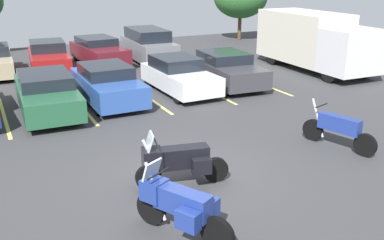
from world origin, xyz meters
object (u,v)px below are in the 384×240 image
object	(u,v)px
motorcycle_second	(179,205)
car_green	(46,93)
car_white	(179,75)
box_truck	(314,40)
car_blue	(107,84)
car_far_maroon	(99,51)
car_far_grey	(148,45)
car_far_red	(49,56)
motorcycle_third	(338,129)
car_charcoal	(226,69)
motorcycle_touring	(179,160)

from	to	relation	value
motorcycle_second	car_green	bearing A→B (deg)	96.12
car_white	box_truck	size ratio (longest dim) A/B	0.62
car_blue	car_white	world-z (taller)	car_white
car_white	car_far_maroon	bearing A→B (deg)	101.77
car_blue	box_truck	size ratio (longest dim) A/B	0.65
car_far_maroon	car_far_grey	world-z (taller)	car_far_grey
car_far_red	car_blue	bearing A→B (deg)	-81.04
car_far_maroon	car_blue	bearing A→B (deg)	-102.51
motorcycle_second	car_green	world-z (taller)	car_green
car_far_grey	motorcycle_second	bearing A→B (deg)	-109.18
motorcycle_third	box_truck	xyz separation A→B (m)	(6.45, 8.45, 0.94)
motorcycle_second	car_blue	distance (m)	9.57
car_white	car_far_maroon	world-z (taller)	car_white
motorcycle_second	car_blue	xyz separation A→B (m)	(1.35, 9.48, 0.05)
motorcycle_third	car_green	bearing A→B (deg)	133.78
car_blue	car_far_grey	distance (m)	7.93
car_green	motorcycle_third	bearing A→B (deg)	-46.22
car_charcoal	car_far_red	size ratio (longest dim) A/B	0.97
car_white	car_far_maroon	distance (m)	7.26
motorcycle_third	box_truck	world-z (taller)	box_truck
motorcycle_third	box_truck	size ratio (longest dim) A/B	0.32
motorcycle_touring	car_charcoal	xyz separation A→B (m)	(5.94, 7.85, 0.06)
car_blue	car_green	bearing A→B (deg)	-170.66
car_far_grey	motorcycle_touring	bearing A→B (deg)	-108.45
car_far_red	box_truck	bearing A→B (deg)	-26.31
car_blue	car_far_maroon	distance (m)	7.31
car_far_grey	box_truck	world-z (taller)	box_truck
motorcycle_second	car_far_maroon	xyz separation A→B (m)	(2.93, 16.62, 0.07)
car_far_red	box_truck	distance (m)	13.50
car_white	car_far_red	bearing A→B (deg)	121.21
motorcycle_touring	car_far_maroon	bearing A→B (deg)	81.96
car_far_maroon	car_far_red	bearing A→B (deg)	-174.44
motorcycle_third	car_white	xyz separation A→B (m)	(-1.47, 7.57, 0.13)
car_green	car_charcoal	xyz separation A→B (m)	(7.76, 0.59, -0.00)
motorcycle_second	motorcycle_third	bearing A→B (deg)	18.23
motorcycle_touring	motorcycle_second	world-z (taller)	motorcycle_second
motorcycle_second	car_green	xyz separation A→B (m)	(-0.97, 9.10, 0.06)
car_green	car_far_red	bearing A→B (deg)	80.31
motorcycle_third	car_white	world-z (taller)	car_white
car_far_red	car_far_maroon	world-z (taller)	car_far_red
car_blue	car_charcoal	xyz separation A→B (m)	(5.44, 0.21, 0.02)
motorcycle_touring	motorcycle_second	bearing A→B (deg)	-114.61
car_green	car_charcoal	bearing A→B (deg)	4.36
car_green	car_blue	distance (m)	2.35
motorcycle_second	motorcycle_third	distance (m)	6.20
car_green	car_far_grey	bearing A→B (deg)	46.95
box_truck	motorcycle_third	bearing A→B (deg)	-127.39
motorcycle_touring	car_far_maroon	world-z (taller)	car_far_maroon
car_green	car_far_maroon	bearing A→B (deg)	62.55
car_green	car_far_maroon	distance (m)	8.47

